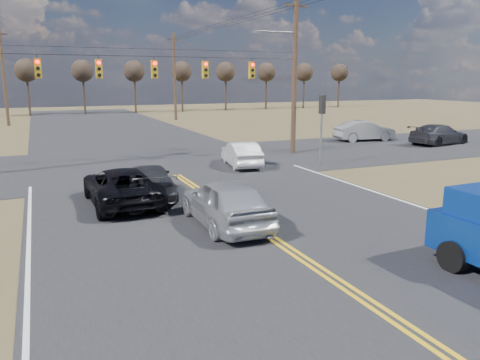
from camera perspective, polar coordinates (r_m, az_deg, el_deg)
name	(u,v)px	position (r m, az deg, el deg)	size (l,w,h in m)	color
ground	(340,284)	(11.60, 12.07, -12.32)	(160.00, 160.00, 0.00)	brown
road_main	(203,193)	(20.12, -4.58, -1.54)	(14.00, 120.00, 0.02)	#28282B
road_cross	(158,163)	(27.66, -9.98, 2.09)	(120.00, 12.00, 0.02)	#28282B
signal_gantry	(164,74)	(27.17, -9.22, 12.68)	(19.60, 4.83, 10.00)	#473323
utility_poles	(159,70)	(26.28, -9.88, 13.03)	(19.60, 58.32, 10.00)	#473323
treeline	(126,66)	(36.04, -13.78, 13.35)	(87.00, 117.80, 7.40)	#33261C
silver_suv	(226,202)	(15.39, -1.78, -2.68)	(1.92, 4.77, 1.63)	#A4A6AB
black_suv	(122,186)	(18.56, -14.25, -0.75)	(2.41, 5.22, 1.45)	black
white_car_queue	(241,154)	(26.04, 0.16, 3.19)	(1.45, 4.17, 1.37)	silver
dgrey_car_queue	(148,181)	(19.43, -11.10, -0.17)	(1.91, 4.69, 1.36)	#2E2E33
cross_car_east_near	(365,131)	(38.17, 14.95, 5.80)	(4.77, 1.66, 1.57)	#94969B
cross_car_east_far	(439,134)	(37.88, 23.09, 5.14)	(5.17, 2.10, 1.50)	#303034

